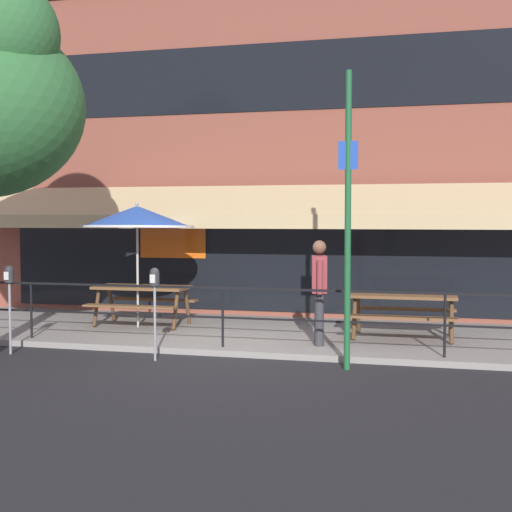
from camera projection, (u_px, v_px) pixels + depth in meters
The scene contains 11 objects.
ground_plane at pixel (217, 357), 11.17m from camera, with size 120.00×120.00×0.00m, color #232326.
patio_deck at pixel (250, 333), 13.10m from camera, with size 15.00×4.00×0.10m, color gray.
restaurant_building at pixel (276, 150), 15.06m from camera, with size 15.00×1.60×7.28m.
patio_railing at pixel (223, 304), 11.41m from camera, with size 13.84×0.04×0.97m.
picnic_table_left at pixel (142, 294), 13.67m from camera, with size 1.80×1.42×0.76m.
picnic_table_centre at pixel (403, 303), 12.22m from camera, with size 1.80×1.42×0.76m.
patio_umbrella_left at pixel (137, 218), 13.39m from camera, with size 2.14×2.14×2.38m.
pedestrian_walking at pixel (319, 287), 11.59m from camera, with size 0.31×0.61×1.71m.
parking_meter_near at pixel (9, 282), 11.31m from camera, with size 0.15×0.16×1.42m.
parking_meter_far at pixel (155, 286), 10.77m from camera, with size 0.15×0.16×1.42m.
street_sign_pole at pixel (348, 217), 10.10m from camera, with size 0.28×0.09×4.25m.
Camera 1 is at (3.32, -10.57, 2.18)m, focal length 50.00 mm.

